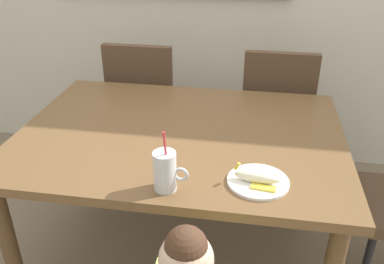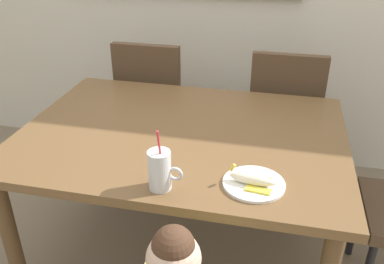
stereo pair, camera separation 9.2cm
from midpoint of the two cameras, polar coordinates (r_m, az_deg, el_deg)
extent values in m
plane|color=#7A6B56|center=(2.34, 0.00, -16.52)|extent=(24.00, 24.00, 0.00)
cube|color=brown|center=(1.90, 0.00, -0.42)|extent=(1.47, 1.09, 0.04)
cylinder|color=brown|center=(2.02, -22.37, -14.15)|extent=(0.07, 0.07, 0.72)
cylinder|color=brown|center=(2.66, -11.69, -1.47)|extent=(0.07, 0.07, 0.72)
cylinder|color=brown|center=(2.47, 17.58, -4.77)|extent=(0.07, 0.07, 0.72)
cube|color=#4C3826|center=(2.84, -3.78, 3.13)|extent=(0.44, 0.44, 0.06)
cube|color=#4C3826|center=(2.56, -5.22, 6.77)|extent=(0.42, 0.05, 0.48)
cylinder|color=black|center=(3.07, 0.75, 0.20)|extent=(0.04, 0.04, 0.42)
cylinder|color=black|center=(3.16, -6.00, 0.91)|extent=(0.04, 0.04, 0.42)
cylinder|color=black|center=(2.75, -0.92, -3.41)|extent=(0.04, 0.04, 0.42)
cylinder|color=black|center=(2.85, -8.37, -2.49)|extent=(0.04, 0.04, 0.42)
cube|color=#4C3826|center=(2.74, 13.39, 1.39)|extent=(0.44, 0.44, 0.06)
cube|color=#4C3826|center=(2.45, 14.01, 4.99)|extent=(0.42, 0.05, 0.48)
cylinder|color=black|center=(3.03, 16.53, -1.47)|extent=(0.04, 0.04, 0.42)
cylinder|color=black|center=(3.02, 9.37, -0.73)|extent=(0.04, 0.04, 0.42)
cylinder|color=black|center=(2.70, 16.79, -5.35)|extent=(0.04, 0.04, 0.42)
cylinder|color=black|center=(2.69, 8.73, -4.53)|extent=(0.04, 0.04, 0.42)
cylinder|color=black|center=(2.38, 22.68, -11.54)|extent=(0.04, 0.04, 0.42)
sphere|color=beige|center=(1.30, -0.43, -17.10)|extent=(0.17, 0.17, 0.17)
sphere|color=#472D1E|center=(1.26, -0.44, -15.61)|extent=(0.13, 0.13, 0.13)
cylinder|color=silver|center=(1.47, -2.72, -5.32)|extent=(0.08, 0.08, 0.15)
cylinder|color=white|center=(1.49, -2.69, -6.27)|extent=(0.07, 0.07, 0.08)
torus|color=silver|center=(1.47, -0.51, -5.84)|extent=(0.06, 0.01, 0.06)
cylinder|color=#E5333F|center=(1.43, -2.53, -3.23)|extent=(0.01, 0.06, 0.22)
cylinder|color=white|center=(1.55, 10.25, -7.08)|extent=(0.23, 0.23, 0.01)
ellipsoid|color=#F4EAC6|center=(1.52, 10.09, -6.47)|extent=(0.17, 0.07, 0.04)
cube|color=yellow|center=(1.50, 10.89, -7.93)|extent=(0.09, 0.04, 0.01)
cube|color=yellow|center=(1.56, 11.03, -6.37)|extent=(0.09, 0.04, 0.01)
cylinder|color=yellow|center=(1.52, 7.41, -4.93)|extent=(0.02, 0.02, 0.03)
camera|label=1|loc=(0.05, -88.49, 0.80)|focal=38.59mm
camera|label=2|loc=(0.05, 91.51, -0.80)|focal=38.59mm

